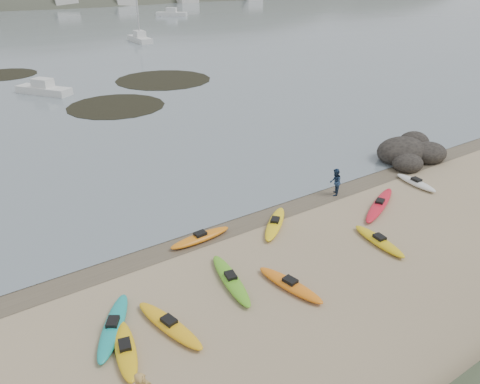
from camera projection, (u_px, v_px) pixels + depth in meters
ground at (240, 218)px, 24.45m from camera, size 600.00×600.00×0.00m
wet_sand at (243, 220)px, 24.23m from camera, size 60.00×60.00×0.00m
kayaks at (275, 255)px, 20.98m from camera, size 21.30×7.43×0.34m
person_east at (335, 182)px, 26.56m from camera, size 0.99×0.97×1.61m
rock_cluster at (410, 155)px, 31.85m from camera, size 5.37×3.97×1.86m
kelp_mats at (111, 86)px, 51.54m from camera, size 24.08×29.75×0.04m
far_hills at (57, 40)px, 195.68m from camera, size 550.00×135.00×80.00m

